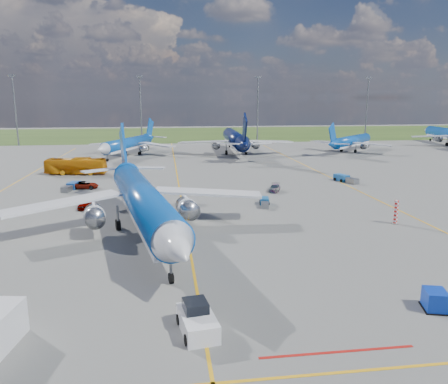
{
  "coord_description": "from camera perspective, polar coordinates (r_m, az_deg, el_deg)",
  "views": [
    {
      "loc": [
        -2.24,
        -41.17,
        15.45
      ],
      "look_at": [
        4.83,
        11.17,
        4.0
      ],
      "focal_mm": 35.0,
      "sensor_mm": 36.0,
      "label": 1
    }
  ],
  "objects": [
    {
      "name": "bg_jet_nnw",
      "position": [
        121.97,
        -12.35,
        4.67
      ],
      "size": [
        37.83,
        42.58,
        9.22
      ],
      "primitive_type": null,
      "rotation": [
        0.0,
        0.0,
        -0.37
      ],
      "color": "#0B48A2",
      "rests_on": "ground"
    },
    {
      "name": "service_car_b",
      "position": [
        79.27,
        -17.72,
        0.88
      ],
      "size": [
        4.73,
        2.42,
        1.28
      ],
      "primitive_type": "imported",
      "rotation": [
        0.0,
        0.0,
        1.5
      ],
      "color": "#999999",
      "rests_on": "ground"
    },
    {
      "name": "main_airliner",
      "position": [
        51.55,
        -10.33,
        -5.41
      ],
      "size": [
        41.05,
        49.18,
        11.4
      ],
      "primitive_type": null,
      "rotation": [
        0.0,
        0.0,
        0.2
      ],
      "color": "#0B48A2",
      "rests_on": "ground"
    },
    {
      "name": "grass_strip",
      "position": [
        191.8,
        -7.06,
        7.52
      ],
      "size": [
        400.0,
        80.0,
        0.01
      ],
      "primitive_type": "cube",
      "color": "#2D4719",
      "rests_on": "ground"
    },
    {
      "name": "ground",
      "position": [
        44.03,
        -4.34,
        -8.35
      ],
      "size": [
        400.0,
        400.0,
        0.0
      ],
      "primitive_type": "plane",
      "color": "#5C5C5A",
      "rests_on": "ground"
    },
    {
      "name": "baggage_tug_e",
      "position": [
        84.69,
        15.54,
        1.66
      ],
      "size": [
        3.19,
        5.66,
        1.23
      ],
      "rotation": [
        0.0,
        0.0,
        0.34
      ],
      "color": "#1A569C",
      "rests_on": "ground"
    },
    {
      "name": "apron_bus",
      "position": [
        94.53,
        -18.77,
        3.22
      ],
      "size": [
        12.56,
        4.42,
        3.42
      ],
      "primitive_type": "imported",
      "rotation": [
        0.0,
        0.0,
        1.44
      ],
      "color": "orange",
      "rests_on": "ground"
    },
    {
      "name": "bg_jet_n",
      "position": [
        124.32,
        1.44,
        5.09
      ],
      "size": [
        35.72,
        45.87,
        11.65
      ],
      "primitive_type": null,
      "rotation": [
        0.0,
        0.0,
        3.1
      ],
      "color": "#061039",
      "rests_on": "ground"
    },
    {
      "name": "taxiway_lines",
      "position": [
        70.62,
        -5.55,
        -0.46
      ],
      "size": [
        60.25,
        160.0,
        0.02
      ],
      "color": "gold",
      "rests_on": "ground"
    },
    {
      "name": "service_car_a",
      "position": [
        65.24,
        -17.58,
        -1.4
      ],
      "size": [
        1.92,
        4.32,
        1.44
      ],
      "primitive_type": "imported",
      "rotation": [
        0.0,
        0.0,
        -0.05
      ],
      "color": "#999999",
      "rests_on": "ground"
    },
    {
      "name": "service_car_c",
      "position": [
        73.85,
        6.63,
        0.53
      ],
      "size": [
        2.93,
        4.31,
        1.16
      ],
      "primitive_type": "imported",
      "rotation": [
        0.0,
        0.0,
        -0.36
      ],
      "color": "#999999",
      "rests_on": "ground"
    },
    {
      "name": "uld_container",
      "position": [
        36.86,
        25.85,
        -12.57
      ],
      "size": [
        1.95,
        2.21,
        1.49
      ],
      "primitive_type": "cube",
      "rotation": [
        0.0,
        0.0,
        -0.28
      ],
      "color": "#0B2DA1",
      "rests_on": "ground"
    },
    {
      "name": "baggage_tug_c",
      "position": [
        79.15,
        -19.32,
        0.67
      ],
      "size": [
        2.49,
        5.23,
        1.14
      ],
      "rotation": [
        0.0,
        0.0,
        -0.24
      ],
      "color": "#194899",
      "rests_on": "ground"
    },
    {
      "name": "bg_jet_ne",
      "position": [
        134.03,
        16.27,
        5.12
      ],
      "size": [
        41.54,
        41.67,
        8.75
      ],
      "primitive_type": null,
      "rotation": [
        0.0,
        0.0,
        2.37
      ],
      "color": "#0B48A2",
      "rests_on": "ground"
    },
    {
      "name": "floodlight_masts",
      "position": [
        151.69,
        -3.12,
        11.12
      ],
      "size": [
        202.2,
        0.5,
        22.7
      ],
      "color": "slate",
      "rests_on": "ground"
    },
    {
      "name": "warning_post",
      "position": [
        58.39,
        21.52,
        -2.46
      ],
      "size": [
        0.5,
        0.5,
        3.0
      ],
      "primitive_type": "cylinder",
      "color": "red",
      "rests_on": "ground"
    },
    {
      "name": "baggage_tug_w",
      "position": [
        64.13,
        5.33,
        -1.35
      ],
      "size": [
        1.94,
        4.43,
        0.96
      ],
      "rotation": [
        0.0,
        0.0,
        -0.19
      ],
      "color": "#165389",
      "rests_on": "ground"
    },
    {
      "name": "pushback_tug",
      "position": [
        30.65,
        -3.54,
        -16.36
      ],
      "size": [
        2.75,
        5.9,
        1.96
      ],
      "rotation": [
        0.0,
        0.0,
        0.15
      ],
      "color": "silver",
      "rests_on": "ground"
    }
  ]
}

